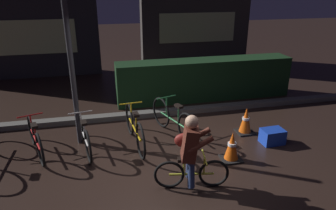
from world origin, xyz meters
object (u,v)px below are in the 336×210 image
traffic_cone_near (232,147)px  blue_crate (272,136)px  parked_bike_center_left (84,135)px  parked_bike_center_right (135,128)px  cyclist (190,152)px  street_post (73,77)px  parked_bike_right_mid (174,120)px  traffic_cone_far (246,121)px  parked_bike_left_mid (35,138)px

traffic_cone_near → blue_crate: 1.14m
parked_bike_center_left → traffic_cone_near: bearing=-120.0°
parked_bike_center_right → cyclist: (0.67, -1.55, 0.27)m
street_post → parked_bike_right_mid: street_post is taller
parked_bike_center_left → traffic_cone_far: parked_bike_center_left is taller
traffic_cone_far → parked_bike_center_left: bearing=179.9°
parked_bike_left_mid → parked_bike_center_left: bearing=-111.6°
cyclist → traffic_cone_near: bearing=41.6°
parked_bike_left_mid → blue_crate: size_ratio=3.37×
parked_bike_center_left → parked_bike_left_mid: bearing=76.7°
parked_bike_left_mid → parked_bike_center_left: 0.89m
parked_bike_left_mid → parked_bike_center_right: 1.86m
parked_bike_left_mid → parked_bike_center_right: parked_bike_center_right is taller
parked_bike_left_mid → traffic_cone_far: parked_bike_left_mid is taller
parked_bike_center_left → traffic_cone_far: size_ratio=2.62×
street_post → traffic_cone_near: size_ratio=4.95×
parked_bike_center_left → blue_crate: parked_bike_center_left is taller
street_post → parked_bike_left_mid: street_post is taller
parked_bike_right_mid → blue_crate: bearing=-132.1°
street_post → parked_bike_center_right: (1.08, -0.34, -1.02)m
traffic_cone_near → blue_crate: size_ratio=1.27×
traffic_cone_near → parked_bike_right_mid: bearing=123.8°
street_post → cyclist: bearing=-47.3°
parked_bike_left_mid → parked_bike_center_right: size_ratio=0.86×
blue_crate → parked_bike_center_right: bearing=168.4°
street_post → traffic_cone_far: street_post is taller
traffic_cone_near → blue_crate: traffic_cone_near is taller
parked_bike_left_mid → cyclist: cyclist is taller
parked_bike_left_mid → parked_bike_right_mid: 2.71m
traffic_cone_near → traffic_cone_far: 1.21m
street_post → parked_bike_right_mid: (1.93, -0.11, -1.03)m
parked_bike_center_left → traffic_cone_near: 2.79m
parked_bike_left_mid → street_post: bearing=-87.8°
parked_bike_center_left → traffic_cone_far: 3.35m
blue_crate → traffic_cone_far: bearing=120.0°
traffic_cone_near → cyclist: 1.20m
traffic_cone_far → cyclist: (-1.71, -1.55, 0.35)m
parked_bike_center_right → traffic_cone_near: 1.90m
parked_bike_right_mid → parked_bike_center_right: bearing=86.2°
street_post → blue_crate: (3.79, -0.90, -1.23)m
traffic_cone_near → parked_bike_center_right: bearing=149.8°
parked_bike_left_mid → cyclist: (2.52, -1.61, 0.30)m
traffic_cone_far → street_post: bearing=174.3°
parked_bike_right_mid → cyclist: size_ratio=1.31×
parked_bike_center_left → parked_bike_right_mid: bearing=-92.7°
parked_bike_center_left → blue_crate: 3.72m
parked_bike_center_right → street_post: bearing=67.6°
parked_bike_center_right → parked_bike_right_mid: size_ratio=1.06×
street_post → cyclist: (1.75, -1.90, -0.75)m
parked_bike_left_mid → traffic_cone_near: bearing=-124.3°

